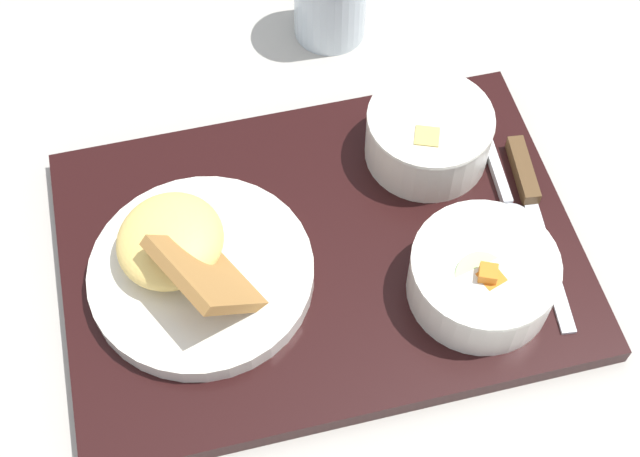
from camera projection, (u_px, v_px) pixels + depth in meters
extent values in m
plane|color=#ADA89E|center=(320.00, 257.00, 0.79)|extent=(4.00, 4.00, 0.00)
cube|color=black|center=(320.00, 252.00, 0.79)|extent=(0.47, 0.35, 0.02)
cylinder|color=silver|center=(482.00, 277.00, 0.74)|extent=(0.12, 0.12, 0.05)
torus|color=silver|center=(486.00, 264.00, 0.72)|extent=(0.12, 0.12, 0.01)
cylinder|color=#9EC67A|center=(491.00, 290.00, 0.72)|extent=(0.05, 0.05, 0.01)
cylinder|color=#9EC67A|center=(482.00, 279.00, 0.71)|extent=(0.06, 0.06, 0.02)
cylinder|color=#9EC67A|center=(487.00, 276.00, 0.72)|extent=(0.05, 0.05, 0.01)
cube|color=orange|center=(490.00, 280.00, 0.71)|extent=(0.02, 0.02, 0.01)
cube|color=orange|center=(487.00, 275.00, 0.71)|extent=(0.02, 0.02, 0.02)
cylinder|color=silver|center=(428.00, 135.00, 0.81)|extent=(0.11, 0.11, 0.05)
torus|color=silver|center=(431.00, 118.00, 0.79)|extent=(0.12, 0.12, 0.01)
cylinder|color=#B29342|center=(429.00, 132.00, 0.81)|extent=(0.10, 0.10, 0.04)
cube|color=#D1B75B|center=(425.00, 101.00, 0.81)|extent=(0.02, 0.02, 0.01)
cube|color=#D1B75B|center=(426.00, 141.00, 0.78)|extent=(0.03, 0.03, 0.01)
cylinder|color=silver|center=(202.00, 275.00, 0.75)|extent=(0.19, 0.19, 0.02)
ellipsoid|color=#EFC666|center=(170.00, 240.00, 0.74)|extent=(0.12, 0.13, 0.04)
cube|color=#A37038|center=(207.00, 274.00, 0.72)|extent=(0.09, 0.10, 0.07)
cube|color=silver|center=(549.00, 266.00, 0.77)|extent=(0.04, 0.13, 0.00)
cube|color=#51381E|center=(523.00, 170.00, 0.81)|extent=(0.03, 0.07, 0.01)
ellipsoid|color=silver|center=(516.00, 228.00, 0.78)|extent=(0.05, 0.06, 0.01)
cube|color=silver|center=(493.00, 161.00, 0.82)|extent=(0.02, 0.10, 0.01)
cylinder|color=silver|center=(330.00, 5.00, 0.92)|extent=(0.06, 0.06, 0.07)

